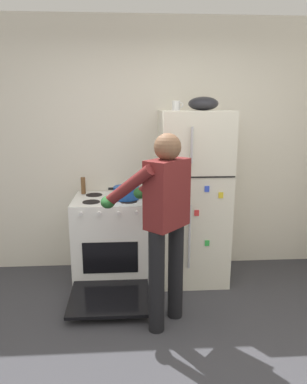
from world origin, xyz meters
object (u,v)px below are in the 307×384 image
at_px(refrigerator, 193,197).
at_px(person_cook, 163,213).
at_px(red_pot, 126,193).
at_px(coffee_mug, 176,106).
at_px(pepper_mill, 83,185).
at_px(stove_range, 112,240).
at_px(mixing_bowl, 203,104).

xyz_separation_m(refrigerator, person_cook, (-0.38, -0.82, 0.09)).
bearing_deg(red_pot, coffee_mug, 11.15).
distance_m(refrigerator, person_cook, 0.91).
xyz_separation_m(red_pot, pepper_mill, (-0.46, 0.25, 0.03)).
bearing_deg(pepper_mill, refrigerator, -9.93).
height_order(red_pot, pepper_mill, pepper_mill).
bearing_deg(stove_range, red_pot, -11.42).
height_order(refrigerator, pepper_mill, refrigerator).
relative_size(red_pot, pepper_mill, 2.03).
xyz_separation_m(red_pot, coffee_mug, (0.51, 0.10, 0.85)).
height_order(coffee_mug, pepper_mill, coffee_mug).
bearing_deg(red_pot, stove_range, 168.58).
relative_size(stove_range, person_cook, 0.75).
bearing_deg(refrigerator, pepper_mill, 170.07).
relative_size(stove_range, mixing_bowl, 4.09).
distance_m(refrigerator, red_pot, 0.69).
relative_size(refrigerator, stove_range, 1.46).
height_order(person_cook, red_pot, person_cook).
distance_m(red_pot, pepper_mill, 0.52).
xyz_separation_m(pepper_mill, mixing_bowl, (1.22, -0.20, 0.85)).
bearing_deg(coffee_mug, pepper_mill, 171.18).
relative_size(stove_range, pepper_mill, 6.87).
bearing_deg(mixing_bowl, coffee_mug, 169.01).
height_order(person_cook, mixing_bowl, mixing_bowl).
height_order(person_cook, pepper_mill, person_cook).
height_order(person_cook, coffee_mug, coffee_mug).
bearing_deg(pepper_mill, red_pot, -28.52).
distance_m(red_pot, mixing_bowl, 1.16).
height_order(stove_range, pepper_mill, pepper_mill).
bearing_deg(mixing_bowl, red_pot, -176.26).
bearing_deg(pepper_mill, stove_range, -35.96).
xyz_separation_m(person_cook, mixing_bowl, (0.47, 0.82, 0.86)).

